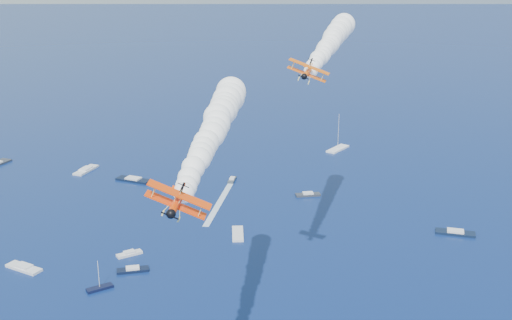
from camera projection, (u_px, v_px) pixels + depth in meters
biplane_lead at (307, 72)px, 121.02m from camera, size 11.13×11.69×7.66m
biplane_trail at (177, 202)px, 78.75m from camera, size 11.84×11.89×8.19m
smoke_trail_lead at (329, 44)px, 143.44m from camera, size 52.39×50.92×9.58m
smoke_trail_trail at (212, 132)px, 101.88m from camera, size 52.45×52.37×9.58m
spectator_boats at (64, 222)px, 197.08m from camera, size 237.94×166.58×0.70m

